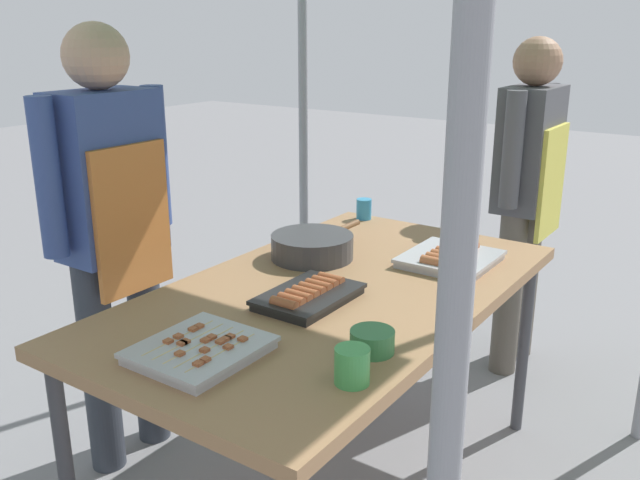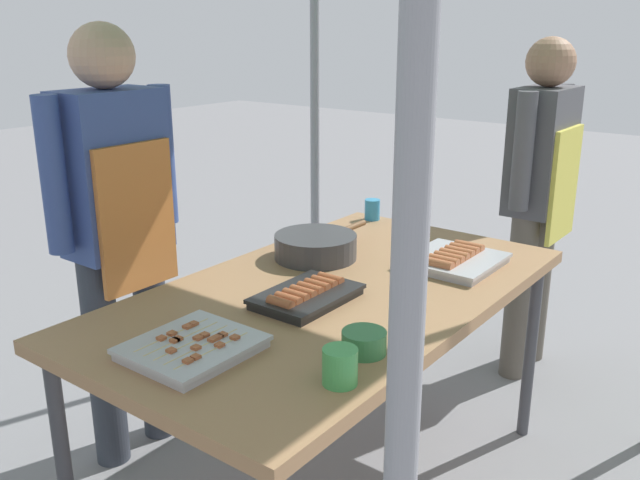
# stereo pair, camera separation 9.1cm
# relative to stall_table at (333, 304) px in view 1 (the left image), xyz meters

# --- Properties ---
(stall_table) EXTENTS (1.60, 0.90, 0.75)m
(stall_table) POSITION_rel_stall_table_xyz_m (0.00, 0.00, 0.00)
(stall_table) COLOR #9E724C
(stall_table) RESTS_ON ground
(tray_grilled_sausages) EXTENTS (0.32, 0.29, 0.06)m
(tray_grilled_sausages) POSITION_rel_stall_table_xyz_m (0.42, -0.20, 0.07)
(tray_grilled_sausages) COLOR #ADADB2
(tray_grilled_sausages) RESTS_ON stall_table
(tray_meat_skewers) EXTENTS (0.31, 0.27, 0.04)m
(tray_meat_skewers) POSITION_rel_stall_table_xyz_m (-0.57, 0.02, 0.07)
(tray_meat_skewers) COLOR #ADADB2
(tray_meat_skewers) RESTS_ON stall_table
(tray_pork_links) EXTENTS (0.32, 0.21, 0.05)m
(tray_pork_links) POSITION_rel_stall_table_xyz_m (-0.13, 0.00, 0.07)
(tray_pork_links) COLOR black
(tray_pork_links) RESTS_ON stall_table
(cooking_wok) EXTENTS (0.45, 0.29, 0.09)m
(cooking_wok) POSITION_rel_stall_table_xyz_m (0.20, 0.22, 0.10)
(cooking_wok) COLOR #38383A
(cooking_wok) RESTS_ON stall_table
(condiment_bowl) EXTENTS (0.11, 0.11, 0.06)m
(condiment_bowl) POSITION_rel_stall_table_xyz_m (-0.30, -0.32, 0.08)
(condiment_bowl) COLOR #33723F
(condiment_bowl) RESTS_ON stall_table
(drink_cup_near_edge) EXTENTS (0.08, 0.08, 0.09)m
(drink_cup_near_edge) POSITION_rel_stall_table_xyz_m (-0.47, -0.36, 0.10)
(drink_cup_near_edge) COLOR #3F994C
(drink_cup_near_edge) RESTS_ON stall_table
(drink_cup_by_wok) EXTENTS (0.06, 0.06, 0.09)m
(drink_cup_by_wok) POSITION_rel_stall_table_xyz_m (0.74, 0.33, 0.10)
(drink_cup_by_wok) COLOR #338CBF
(drink_cup_by_wok) RESTS_ON stall_table
(vendor_woman) EXTENTS (0.52, 0.23, 1.55)m
(vendor_woman) POSITION_rel_stall_table_xyz_m (-0.23, 0.75, 0.21)
(vendor_woman) COLOR #333842
(vendor_woman) RESTS_ON ground
(customer_nearby) EXTENTS (0.52, 0.22, 1.49)m
(customer_nearby) POSITION_rel_stall_table_xyz_m (1.28, -0.18, 0.18)
(customer_nearby) COLOR #595147
(customer_nearby) RESTS_ON ground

